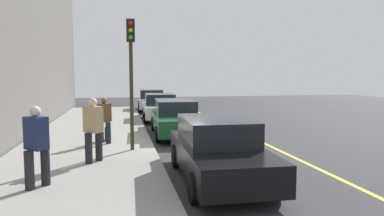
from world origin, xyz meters
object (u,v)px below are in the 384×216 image
Objects in this scene: parked_car_silver at (151,100)px; pedestrian_tan_coat at (93,128)px; parked_car_black at (218,149)px; traffic_light_pole at (131,62)px; parked_car_white at (160,107)px; parked_car_green at (175,118)px; pedestrian_brown_coat at (104,119)px; rolling_suitcase at (108,134)px; pedestrian_navy_coat at (37,144)px.

pedestrian_tan_coat is (15.67, -2.97, 0.35)m from parked_car_silver.
traffic_light_pole reaches higher than parked_car_black.
parked_car_white is at bearing 163.36° from pedestrian_tan_coat.
parked_car_green is (5.13, 0.09, 0.00)m from parked_car_white.
pedestrian_brown_coat is (1.96, -2.86, 0.26)m from parked_car_green.
traffic_light_pole is at bearing 34.42° from pedestrian_brown_coat.
parked_car_silver is 5.79m from parked_car_white.
parked_car_black is 3.58m from pedestrian_tan_coat.
traffic_light_pole is at bearing 24.02° from rolling_suitcase.
traffic_light_pole reaches higher than parked_car_white.
parked_car_green is 4.44m from traffic_light_pole.
parked_car_silver is 0.96× the size of parked_car_black.
traffic_light_pole reaches higher than pedestrian_tan_coat.
pedestrian_brown_coat is at bearing -10.09° from rolling_suitcase.
pedestrian_tan_coat reaches higher than pedestrian_brown_coat.
rolling_suitcase is (-1.87, -0.83, -2.59)m from traffic_light_pole.
pedestrian_tan_coat is (9.88, -2.95, 0.35)m from parked_car_white.
pedestrian_navy_coat is at bearing -13.62° from rolling_suitcase.
pedestrian_brown_coat reaches higher than rolling_suitcase.
parked_car_white is 5.13m from parked_car_green.
parked_car_white and parked_car_black have the same top height.
parked_car_silver and parked_car_white have the same top height.
parked_car_green and parked_car_black have the same top height.
parked_car_black is (6.59, 0.02, -0.00)m from parked_car_green.
traffic_light_pole is at bearing 142.64° from pedestrian_tan_coat.
pedestrian_navy_coat is 1.09× the size of pedestrian_brown_coat.
pedestrian_tan_coat is at bearing -4.69° from rolling_suitcase.
parked_car_silver is 15.96m from pedestrian_tan_coat.
rolling_suitcase is at bearing 166.38° from pedestrian_navy_coat.
parked_car_green is 5.71× the size of rolling_suitcase.
pedestrian_brown_coat reaches higher than parked_car_silver.
parked_car_silver is at bearing 179.84° from parked_car_white.
parked_car_black is 4.11m from pedestrian_navy_coat.
pedestrian_tan_coat reaches higher than parked_car_black.
traffic_light_pole is (1.35, 0.92, 1.97)m from pedestrian_brown_coat.
parked_car_green is 5.66m from pedestrian_tan_coat.
parked_car_green is 2.67× the size of pedestrian_tan_coat.
traffic_light_pole is (-3.27, -1.96, 2.23)m from parked_car_black.
pedestrian_brown_coat is 0.82m from rolling_suitcase.
pedestrian_navy_coat is at bearing -13.99° from pedestrian_brown_coat.
pedestrian_tan_coat is at bearing -37.36° from traffic_light_pole.
parked_car_black is 5.50× the size of rolling_suitcase.
parked_car_silver is 18.18m from pedestrian_navy_coat.
parked_car_silver is 2.72× the size of pedestrian_brown_coat.
parked_car_black is 2.57× the size of pedestrian_tan_coat.
parked_car_black is 2.61× the size of pedestrian_navy_coat.
pedestrian_brown_coat is at bearing -21.38° from parked_car_white.
pedestrian_brown_coat is (7.09, -2.77, 0.26)m from parked_car_white.
parked_car_white is (5.79, -0.02, -0.00)m from parked_car_silver.
traffic_light_pole is at bearing -149.13° from parked_car_black.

